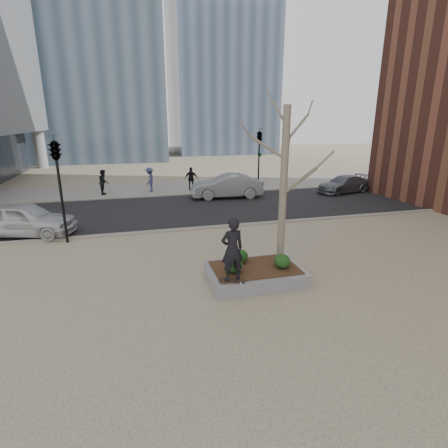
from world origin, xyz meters
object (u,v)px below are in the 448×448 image
object	(u,v)px
police_car	(24,219)
planter	(255,274)
skateboard	(232,281)
skateboarder	(232,250)

from	to	relation	value
police_car	planter	bearing A→B (deg)	-113.38
skateboard	police_car	bearing A→B (deg)	153.36
skateboarder	police_car	xyz separation A→B (m)	(-7.46, 7.82, -0.70)
skateboarder	skateboard	bearing A→B (deg)	180.00
skateboard	police_car	xyz separation A→B (m)	(-7.46, 7.82, 0.29)
skateboard	planter	bearing A→B (deg)	57.81
planter	skateboard	xyz separation A→B (m)	(-0.99, -0.78, 0.26)
planter	police_car	size ratio (longest dim) A/B	0.68
skateboard	skateboarder	distance (m)	0.99
skateboard	police_car	distance (m)	10.80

